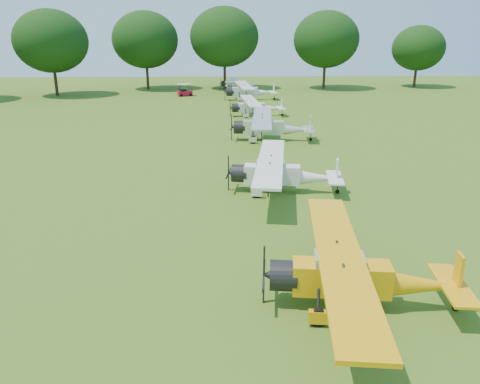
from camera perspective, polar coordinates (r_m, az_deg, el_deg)
The scene contains 9 objects.
ground at distance 24.12m, azimuth 4.60°, elevation -2.28°, with size 160.00×160.00×0.00m, color #365715.
tree_belt at distance 23.42m, azimuth 14.18°, elevation 16.74°, with size 137.36×130.27×14.52m.
aircraft_2 at distance 15.90m, azimuth 14.06°, elevation -9.63°, with size 6.68×10.62×2.08m.
aircraft_3 at distance 26.65m, azimuth 4.98°, elevation 2.49°, with size 6.62×10.50×2.06m.
aircraft_4 at distance 39.90m, azimuth 3.63°, elevation 8.11°, with size 7.11×11.31×2.22m.
aircraft_5 at distance 52.15m, azimuth 1.89°, elevation 10.44°, with size 6.10×9.71×1.91m.
aircraft_6 at distance 65.35m, azimuth 1.08°, elevation 12.31°, with size 7.23×11.51×2.27m.
aircraft_7 at distance 78.36m, azimuth -0.46°, elevation 13.17°, with size 5.77×9.14×1.79m.
golf_cart at distance 70.14m, azimuth -6.79°, elevation 12.01°, with size 2.32×1.85×1.74m.
Camera 1 is at (-2.85, -22.35, 8.62)m, focal length 35.00 mm.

